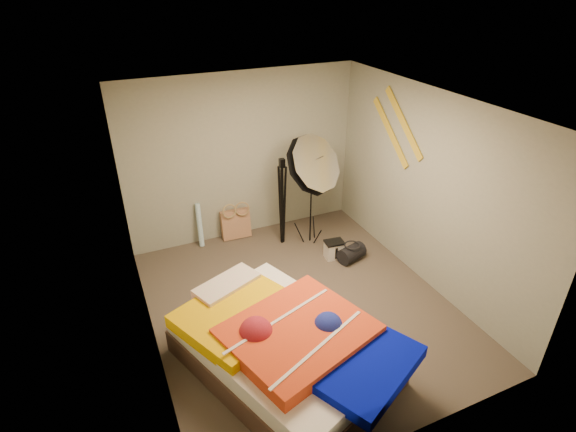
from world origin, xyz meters
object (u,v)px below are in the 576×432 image
camera_case (334,250)px  photo_umbrella (311,166)px  duffel_bag (352,253)px  camera_tripod (282,196)px  wrapping_roll (200,225)px  tote_bag (236,224)px  bed (284,345)px

camera_case → photo_umbrella: size_ratio=0.14×
duffel_bag → camera_tripod: bearing=112.7°
camera_tripod → wrapping_roll: bearing=158.9°
duffel_bag → photo_umbrella: bearing=108.3°
tote_bag → camera_tripod: bearing=-34.3°
tote_bag → bed: 2.75m
wrapping_roll → camera_case: size_ratio=2.68×
duffel_bag → tote_bag: bearing=118.3°
photo_umbrella → camera_tripod: photo_umbrella is taller
wrapping_roll → camera_case: bearing=-34.3°
camera_case → duffel_bag: 0.26m
tote_bag → photo_umbrella: 1.60m
camera_case → bed: size_ratio=0.10×
wrapping_roll → photo_umbrella: bearing=-26.7°
photo_umbrella → wrapping_roll: bearing=153.3°
photo_umbrella → camera_case: bearing=-63.2°
camera_case → duffel_bag: camera_case is taller
wrapping_roll → camera_case: (1.66, -1.14, -0.21)m
bed → camera_tripod: 2.52m
tote_bag → camera_tripod: size_ratio=0.33×
bed → photo_umbrella: size_ratio=1.38×
wrapping_roll → camera_case: wrapping_roll is taller
camera_case → bed: (-1.48, -1.59, 0.19)m
wrapping_roll → camera_tripod: size_ratio=0.49×
photo_umbrella → bed: bearing=-122.7°
duffel_bag → camera_tripod: 1.30m
tote_bag → wrapping_roll: 0.57m
tote_bag → camera_case: tote_bag is taller
camera_tripod → camera_case: bearing=-53.6°
tote_bag → duffel_bag: tote_bag is taller
tote_bag → camera_case: size_ratio=1.79×
camera_case → photo_umbrella: photo_umbrella is taller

